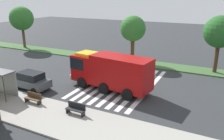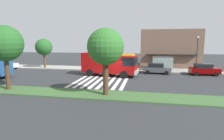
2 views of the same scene
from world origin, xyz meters
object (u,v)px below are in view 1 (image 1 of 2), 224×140
Objects in this scene: bench_west_of_shelter at (76,109)px; median_tree_west at (133,29)px; fire_truck at (109,70)px; bench_near_shelter at (33,98)px; median_tree_far_west at (220,32)px; median_tree_center at (22,19)px; parked_car_mid at (30,80)px.

median_tree_west is at bearing -83.87° from bench_west_of_shelter.
bench_near_shelter is (4.24, 5.94, -1.41)m from fire_truck.
median_tree_far_west reaches higher than median_tree_west.
median_tree_far_west reaches higher than fire_truck.
median_tree_center reaches higher than median_tree_far_west.
bench_near_shelter is at bearing 61.96° from fire_truck.
fire_truck is at bearing 98.62° from median_tree_west.
fire_truck reaches higher than bench_near_shelter.
median_tree_west is (10.72, 0.00, -0.31)m from median_tree_far_west.
median_tree_far_west is (-13.43, -16.11, 4.39)m from bench_near_shelter.
median_tree_west is at bearing 180.00° from median_tree_center.
median_tree_west is (1.54, -10.17, 2.67)m from fire_truck.
fire_truck is 5.48× the size of bench_west_of_shelter.
parked_car_mid is 21.60m from median_tree_far_west.
bench_west_of_shelter is (-0.19, 5.94, -1.41)m from fire_truck.
median_tree_center is (20.65, -0.00, 0.51)m from median_tree_west.
bench_near_shelter and bench_west_of_shelter have the same top height.
median_tree_west is (-2.70, -16.11, 4.08)m from bench_near_shelter.
parked_car_mid reaches higher than bench_near_shelter.
parked_car_mid is 0.66× the size of median_tree_far_west.
fire_truck is 10.62m from median_tree_west.
median_tree_west reaches higher than parked_car_mid.
median_tree_far_west is at bearing 180.00° from median_tree_center.
median_tree_far_west is 0.95× the size of median_tree_center.
median_tree_far_west reaches higher than bench_near_shelter.
fire_truck is 7.96m from parked_car_mid.
parked_car_mid is at bearing 67.78° from median_tree_west.
parked_car_mid is (7.10, 3.44, -1.10)m from fire_truck.
median_tree_center is at bearing -39.37° from parked_car_mid.
parked_car_mid is at bearing 137.97° from median_tree_center.
bench_near_shelter is 21.43m from median_tree_far_west.
median_tree_far_west is at bearing -129.81° from bench_near_shelter.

